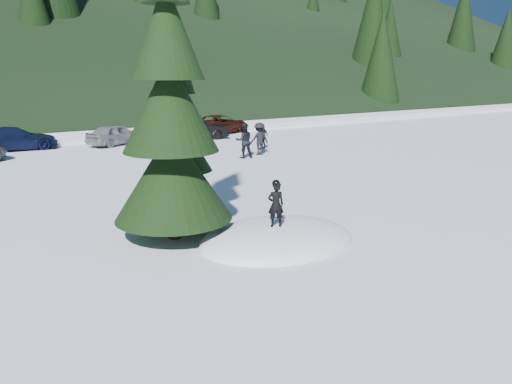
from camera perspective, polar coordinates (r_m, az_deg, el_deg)
ground at (r=13.66m, az=2.44°, el=-5.58°), size 200.00×200.00×0.00m
snow_mound at (r=13.66m, az=2.44°, el=-5.58°), size 4.48×3.52×0.96m
spruce_tall at (r=13.39m, az=-9.79°, el=8.42°), size 3.20×3.20×8.60m
spruce_short at (r=15.22m, az=-8.34°, el=4.46°), size 2.20×2.20×5.37m
child_skier at (r=13.12m, az=2.28°, el=-1.46°), size 0.51×0.43×1.20m
adult_0 at (r=26.45m, az=-1.36°, el=5.89°), size 1.09×0.97×1.85m
adult_1 at (r=29.54m, az=0.78°, el=6.39°), size 0.96×0.65×1.52m
adult_2 at (r=27.45m, az=0.36°, el=6.09°), size 1.18×0.73×1.77m
car_3 at (r=32.33m, az=-25.93°, el=5.52°), size 4.81×2.17×1.37m
car_4 at (r=32.44m, az=-15.73°, el=6.36°), size 4.18×3.01×1.32m
car_5 at (r=34.04m, az=-6.75°, el=7.12°), size 4.28×2.08×1.35m
car_6 at (r=37.15m, az=-4.25°, el=7.74°), size 5.46×4.03×1.38m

